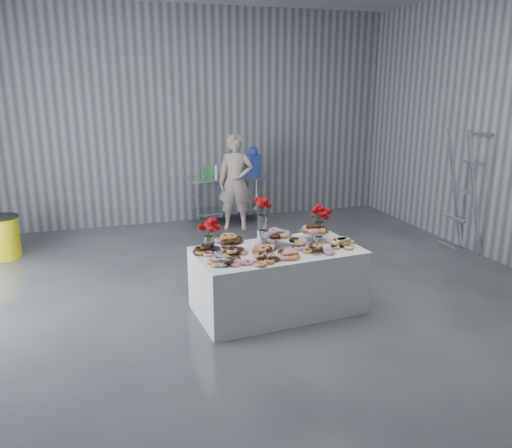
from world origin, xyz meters
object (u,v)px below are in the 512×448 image
(display_table, at_px, (278,280))
(trash_barrel, at_px, (3,237))
(stepladder, at_px, (464,191))
(person, at_px, (236,182))
(prep_table, at_px, (229,191))
(water_jug, at_px, (253,162))

(display_table, bearing_deg, trash_barrel, 138.23)
(trash_barrel, height_order, stepladder, stepladder)
(trash_barrel, distance_m, stepladder, 7.18)
(person, height_order, trash_barrel, person)
(prep_table, relative_size, trash_barrel, 2.27)
(display_table, xyz_separation_m, water_jug, (0.95, 3.99, 0.77))
(water_jug, height_order, person, person)
(prep_table, relative_size, person, 0.86)
(water_jug, xyz_separation_m, stepladder, (2.55, -2.85, -0.16))
(trash_barrel, bearing_deg, water_jug, 12.56)
(prep_table, bearing_deg, water_jug, -0.00)
(person, height_order, stepladder, stepladder)
(stepladder, bearing_deg, water_jug, 131.82)
(display_table, height_order, water_jug, water_jug)
(display_table, distance_m, trash_barrel, 4.54)
(display_table, relative_size, prep_table, 1.27)
(display_table, xyz_separation_m, trash_barrel, (-3.39, 3.02, -0.04))
(water_jug, bearing_deg, trash_barrel, -167.44)
(water_jug, bearing_deg, person, -137.07)
(display_table, bearing_deg, person, 82.39)
(person, bearing_deg, water_jug, 64.21)
(stepladder, bearing_deg, prep_table, 136.93)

